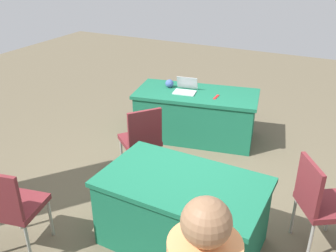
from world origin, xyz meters
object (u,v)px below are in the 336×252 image
at_px(chair_tucked_left, 319,200).
at_px(chair_tucked_right, 142,137).
at_px(laptop_silver, 185,89).
at_px(scissors_red, 216,97).
at_px(table_foreground, 196,115).
at_px(chair_aisle, 12,204).
at_px(table_mid_left, 182,212).
at_px(yarn_ball, 169,84).

xyz_separation_m(chair_tucked_left, chair_tucked_right, (2.09, -0.34, 0.01)).
relative_size(laptop_silver, scissors_red, 1.99).
distance_m(table_foreground, scissors_red, 0.49).
bearing_deg(laptop_silver, chair_aisle, 72.81).
bearing_deg(scissors_red, laptop_silver, -90.64).
relative_size(table_mid_left, scissors_red, 8.71).
bearing_deg(chair_tucked_right, table_mid_left, -93.12).
relative_size(yarn_ball, scissors_red, 0.69).
bearing_deg(laptop_silver, table_foreground, -170.49).
distance_m(table_mid_left, chair_tucked_left, 1.28).
relative_size(table_foreground, chair_aisle, 2.02).
bearing_deg(yarn_ball, table_foreground, 177.69).
relative_size(table_mid_left, chair_aisle, 1.65).
bearing_deg(table_foreground, yarn_ball, -2.31).
xyz_separation_m(laptop_silver, yarn_ball, (0.30, -0.07, 0.02)).
height_order(chair_tucked_left, yarn_ball, chair_tucked_left).
height_order(laptop_silver, scissors_red, laptop_silver).
height_order(table_mid_left, scissors_red, scissors_red).
bearing_deg(table_foreground, chair_tucked_left, 138.99).
bearing_deg(table_mid_left, laptop_silver, -66.67).
distance_m(chair_aisle, scissors_red, 3.07).
height_order(table_foreground, laptop_silver, laptop_silver).
distance_m(chair_tucked_left, laptop_silver, 2.64).
height_order(table_foreground, chair_tucked_left, chair_tucked_left).
relative_size(table_mid_left, chair_tucked_right, 1.62).
distance_m(laptop_silver, scissors_red, 0.49).
relative_size(table_mid_left, chair_tucked_left, 1.64).
height_order(chair_tucked_left, chair_tucked_right, chair_tucked_right).
xyz_separation_m(chair_tucked_right, chair_aisle, (0.42, 1.65, -0.01)).
distance_m(table_mid_left, chair_tucked_right, 1.28).
relative_size(chair_tucked_right, laptop_silver, 2.71).
bearing_deg(chair_aisle, scissors_red, 61.10).
distance_m(table_foreground, laptop_silver, 0.44).
xyz_separation_m(table_foreground, chair_tucked_left, (-1.92, 1.67, 0.18)).
distance_m(table_mid_left, yarn_ball, 2.54).
bearing_deg(scissors_red, chair_aisle, -17.83).
distance_m(chair_aisle, laptop_silver, 2.96).
bearing_deg(table_mid_left, table_foreground, -70.83).
bearing_deg(scissors_red, chair_tucked_right, -21.85).
bearing_deg(scissors_red, table_foreground, -99.96).
xyz_separation_m(table_foreground, yarn_ball, (0.46, -0.02, 0.42)).
bearing_deg(laptop_silver, chair_tucked_left, 133.41).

